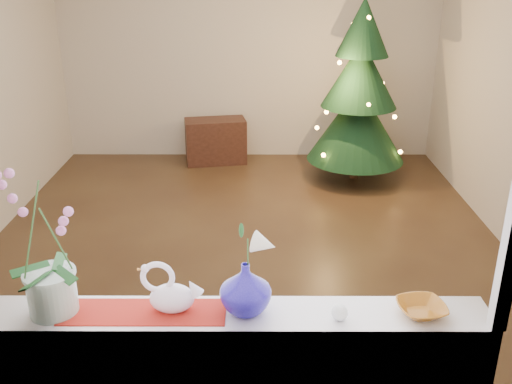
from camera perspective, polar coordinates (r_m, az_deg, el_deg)
ground at (r=4.99m, az=-1.06°, el=-5.37°), size 5.00×5.00×0.00m
wall_back at (r=6.98m, az=-0.72°, el=14.34°), size 4.50×0.10×2.70m
wall_front at (r=2.15m, az=-2.64°, el=-4.42°), size 4.50×0.10×2.70m
windowsill at (r=2.49m, az=-2.31°, el=-12.35°), size 2.20×0.26×0.04m
window_frame at (r=2.04m, az=-2.77°, el=4.76°), size 2.22×0.06×1.60m
runner at (r=2.52m, az=-11.16°, el=-11.69°), size 0.70×0.20×0.01m
orchid_pot at (r=2.47m, az=-20.40°, el=-4.99°), size 0.27×0.27×0.64m
swan at (r=2.46m, az=-8.47°, el=-9.48°), size 0.29×0.21×0.22m
blue_vase at (r=2.42m, az=-1.05°, el=-9.24°), size 0.32×0.32×0.26m
lily at (r=2.30m, az=-1.09°, el=-4.36°), size 0.15×0.08×0.20m
paperweight at (r=2.44m, az=8.37°, el=-11.84°), size 0.08×0.08×0.07m
amber_dish at (r=2.55m, az=16.20°, el=-11.24°), size 0.20×0.20×0.04m
xmas_tree at (r=6.33m, az=10.27°, el=9.79°), size 1.10×1.10×1.97m
side_table at (r=6.95m, az=-4.06°, el=5.10°), size 0.77×0.48×0.54m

